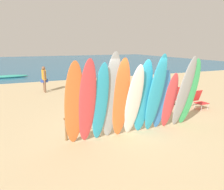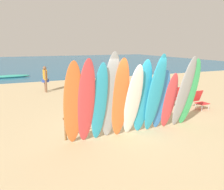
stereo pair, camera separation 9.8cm
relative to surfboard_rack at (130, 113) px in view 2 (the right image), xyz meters
The scene contains 21 objects.
ground 14.01m from the surfboard_rack, 90.00° to the left, with size 60.00×60.00×0.00m, color tan.
ocean_water 32.00m from the surfboard_rack, 90.00° to the left, with size 60.00×40.00×0.02m, color #235B7F.
surfboard_rack is the anchor object (origin of this frame).
surfboard_orange_0 2.25m from the surfboard_rack, 164.58° to the right, with size 0.53×0.06×2.59m, color orange.
surfboard_red_1 1.93m from the surfboard_rack, 160.40° to the right, with size 0.50×0.07×2.65m, color #D13D42.
surfboard_teal_2 1.53m from the surfboard_rack, 156.61° to the right, with size 0.47×0.06×2.50m, color #289EC6.
surfboard_grey_3 1.30m from the surfboard_rack, 150.79° to the right, with size 0.54×0.07×2.77m, color #999EA3.
surfboard_orange_4 1.05m from the surfboard_rack, 138.60° to the right, with size 0.52×0.06×2.60m, color orange.
surfboard_white_5 0.83m from the surfboard_rack, 107.89° to the right, with size 0.53×0.08×2.43m, color white.
surfboard_teal_6 0.83m from the surfboard_rack, 68.39° to the right, with size 0.57×0.07×2.52m, color #289EC6.
surfboard_teal_7 1.12m from the surfboard_rack, 49.20° to the right, with size 0.51×0.08×2.74m, color #289EC6.
surfboard_blue_8 1.15m from the surfboard_rack, 24.98° to the right, with size 0.49×0.06×2.16m, color #337AD1.
surfboard_red_9 1.42m from the surfboard_rack, 19.73° to the right, with size 0.47×0.08×2.05m, color #D13D42.
surfboard_grey_10 1.96m from the surfboard_rack, 19.32° to the right, with size 0.54×0.08×2.63m, color #999EA3.
surfboard_green_11 2.20m from the surfboard_rack, 14.66° to the right, with size 0.57×0.07×2.54m, color #38B266.
beachgoer_photographing 7.94m from the surfboard_rack, 102.91° to the left, with size 0.41×0.60×1.59m.
beachgoer_strolling 4.62m from the surfboard_rack, 52.50° to the left, with size 0.63×0.31×1.69m.
beach_chair_red 4.28m from the surfboard_rack, 14.48° to the left, with size 0.54×0.68×0.83m.
beach_chair_blue 5.29m from the surfboard_rack, 36.00° to the left, with size 0.76×0.86×0.80m.
beach_chair_striped 4.26m from the surfboard_rack, 29.56° to the left, with size 0.53×0.67×0.84m.
distant_boat 15.73m from the surfboard_rack, 104.38° to the left, with size 3.47×0.88×0.28m.
Camera 2 is at (-3.49, -6.60, 2.89)m, focal length 36.63 mm.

